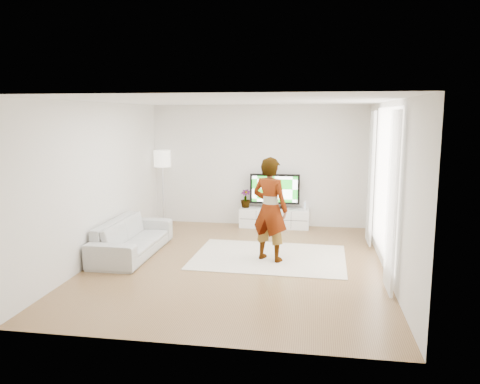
% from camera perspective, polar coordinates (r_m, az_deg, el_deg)
% --- Properties ---
extents(floor, '(6.00, 6.00, 0.00)m').
position_cam_1_polar(floor, '(8.30, -0.34, -8.67)').
color(floor, olive).
rests_on(floor, ground).
extents(ceiling, '(6.00, 6.00, 0.00)m').
position_cam_1_polar(ceiling, '(7.90, -0.36, 11.02)').
color(ceiling, white).
rests_on(ceiling, wall_back).
extents(wall_left, '(0.02, 6.00, 2.80)m').
position_cam_1_polar(wall_left, '(8.74, -16.75, 1.27)').
color(wall_left, silver).
rests_on(wall_left, floor).
extents(wall_right, '(0.02, 6.00, 2.80)m').
position_cam_1_polar(wall_right, '(7.97, 17.68, 0.47)').
color(wall_right, silver).
rests_on(wall_right, floor).
extents(wall_back, '(5.00, 0.02, 2.80)m').
position_cam_1_polar(wall_back, '(10.93, 2.22, 3.21)').
color(wall_back, silver).
rests_on(wall_back, floor).
extents(wall_front, '(5.00, 0.02, 2.80)m').
position_cam_1_polar(wall_front, '(5.10, -5.88, -3.99)').
color(wall_front, silver).
rests_on(wall_front, floor).
extents(window, '(0.01, 2.60, 2.50)m').
position_cam_1_polar(window, '(8.25, 17.25, 1.13)').
color(window, white).
rests_on(window, wall_right).
extents(curtain_near, '(0.04, 0.70, 2.60)m').
position_cam_1_polar(curtain_near, '(6.99, 18.04, -1.17)').
color(curtain_near, white).
rests_on(curtain_near, floor).
extents(curtain_far, '(0.04, 0.70, 2.60)m').
position_cam_1_polar(curtain_far, '(9.53, 15.66, 1.66)').
color(curtain_far, white).
rests_on(curtain_far, floor).
extents(media_console, '(1.59, 0.45, 0.45)m').
position_cam_1_polar(media_console, '(10.85, 4.20, -3.15)').
color(media_console, white).
rests_on(media_console, floor).
extents(television, '(1.14, 0.22, 0.79)m').
position_cam_1_polar(television, '(10.75, 4.26, 0.28)').
color(television, black).
rests_on(television, media_console).
extents(game_console, '(0.05, 0.15, 0.19)m').
position_cam_1_polar(game_console, '(10.75, 7.92, -1.59)').
color(game_console, white).
rests_on(game_console, media_console).
extents(potted_plant, '(0.24, 0.24, 0.42)m').
position_cam_1_polar(potted_plant, '(10.84, 0.67, -0.81)').
color(potted_plant, '#3F7238').
rests_on(potted_plant, media_console).
extents(rug, '(2.79, 2.04, 0.01)m').
position_cam_1_polar(rug, '(8.64, 3.56, -7.91)').
color(rug, beige).
rests_on(rug, floor).
extents(player, '(0.80, 0.68, 1.85)m').
position_cam_1_polar(player, '(8.24, 3.67, -2.10)').
color(player, '#334772').
rests_on(player, rug).
extents(sofa, '(0.87, 2.22, 0.65)m').
position_cam_1_polar(sofa, '(8.97, -12.98, -5.39)').
color(sofa, beige).
rests_on(sofa, floor).
extents(floor_lamp, '(0.39, 0.39, 1.76)m').
position_cam_1_polar(floor_lamp, '(11.04, -9.45, 3.64)').
color(floor_lamp, silver).
rests_on(floor_lamp, floor).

